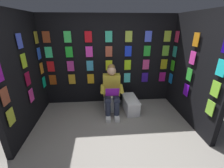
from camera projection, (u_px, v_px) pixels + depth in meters
The scene contains 7 objects.
ground_plane at pixel (116, 153), 2.54m from camera, with size 30.00×30.00×0.00m, color gray.
display_wall_back at pixel (109, 61), 3.92m from camera, with size 3.44×0.14×2.29m.
display_wall_left at pixel (194, 70), 3.13m from camera, with size 0.14×1.89×2.29m.
display_wall_right at pixel (22, 74), 2.86m from camera, with size 0.14×1.89×2.29m.
toilet at pixel (111, 96), 3.83m from camera, with size 0.41×0.56×0.77m.
person_reading at pixel (112, 90), 3.52m from camera, with size 0.53×0.69×1.19m.
comic_longbox_near at pixel (130, 104), 3.74m from camera, with size 0.36×0.69×0.35m.
Camera 1 is at (0.23, 1.92, 2.03)m, focal length 24.05 mm.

